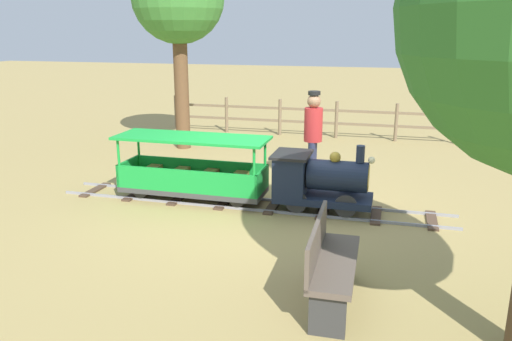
% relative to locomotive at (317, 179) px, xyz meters
% --- Properties ---
extents(ground_plane, '(60.00, 60.00, 0.00)m').
position_rel_locomotive_xyz_m(ground_plane, '(0.00, -0.86, -0.48)').
color(ground_plane, '#A38C51').
extents(track, '(0.74, 6.05, 0.04)m').
position_rel_locomotive_xyz_m(track, '(0.00, -1.03, -0.47)').
color(track, gray).
rests_on(track, ground_plane).
extents(locomotive, '(0.70, 1.45, 0.98)m').
position_rel_locomotive_xyz_m(locomotive, '(0.00, 0.00, 0.00)').
color(locomotive, '#192338').
rests_on(locomotive, ground_plane).
extents(passenger_car, '(0.80, 2.35, 0.97)m').
position_rel_locomotive_xyz_m(passenger_car, '(0.00, -1.93, -0.06)').
color(passenger_car, '#3F3F3F').
rests_on(passenger_car, ground_plane).
extents(conductor_person, '(0.30, 0.30, 1.62)m').
position_rel_locomotive_xyz_m(conductor_person, '(-1.12, -0.25, 0.47)').
color(conductor_person, '#282D47').
rests_on(conductor_person, ground_plane).
extents(park_bench, '(1.31, 0.43, 0.82)m').
position_rel_locomotive_xyz_m(park_bench, '(2.52, 0.50, -0.07)').
color(park_bench, brown).
rests_on(park_bench, ground_plane).
extents(oak_tree_near, '(1.95, 1.95, 4.22)m').
position_rel_locomotive_xyz_m(oak_tree_near, '(-3.33, -3.52, 2.69)').
color(oak_tree_near, brown).
rests_on(oak_tree_near, ground_plane).
extents(fence_section, '(0.08, 7.13, 0.90)m').
position_rel_locomotive_xyz_m(fence_section, '(-5.29, -1.03, 0.00)').
color(fence_section, '#756047').
rests_on(fence_section, ground_plane).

